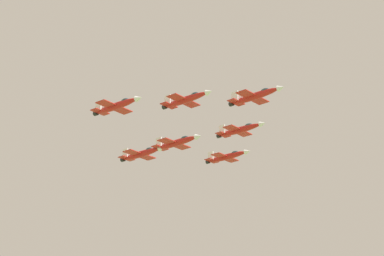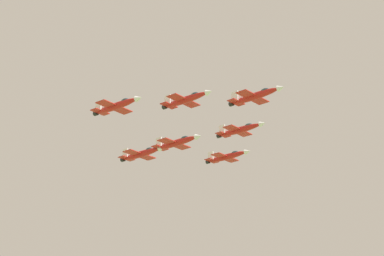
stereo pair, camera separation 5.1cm
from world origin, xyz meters
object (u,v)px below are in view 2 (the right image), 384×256
jet_trailing (141,154)px  jet_left_outer (227,157)px  jet_lead (255,96)px  jet_right_wingman (186,99)px  jet_right_outer (116,106)px  jet_slot_rear (176,143)px  jet_left_wingman (240,130)px

jet_trailing → jet_left_outer: bearing=60.2°
jet_lead → jet_right_wingman: bearing=-139.1°
jet_right_wingman → jet_trailing: size_ratio=0.95×
jet_right_outer → jet_trailing: size_ratio=0.99×
jet_lead → jet_right_wingman: size_ratio=1.05×
jet_lead → jet_trailing: jet_lead is taller
jet_lead → jet_left_outer: size_ratio=1.04×
jet_right_outer → jet_trailing: (-11.04, 21.08, -3.54)m
jet_left_outer → jet_trailing: 23.87m
jet_lead → jet_trailing: bearing=-179.4°
jet_right_wingman → jet_slot_rear: 16.57m
jet_slot_rear → jet_lead: bearing=0.5°
jet_lead → jet_left_outer: 31.94m
jet_left_outer → jet_trailing: (-13.06, -19.89, -1.83)m
jet_lead → jet_left_wingman: (-11.55, 10.84, -2.33)m
jet_trailing → jet_right_outer: bearing=-58.9°
jet_right_outer → jet_lead: bearing=39.5°
jet_right_outer → jet_right_wingman: bearing=39.6°
jet_right_outer → jet_slot_rear: jet_right_outer is taller
jet_right_outer → jet_slot_rear: bearing=89.2°
jet_right_wingman → jet_slot_rear: jet_right_wingman is taller
jet_left_wingman → jet_slot_rear: jet_left_wingman is taller
jet_left_outer → jet_slot_rear: jet_left_outer is taller
jet_left_outer → jet_right_outer: size_ratio=0.97×
jet_right_outer → jet_left_wingman: bearing=67.8°
jet_left_wingman → jet_left_outer: (-11.55, 10.84, -1.79)m
jet_left_wingman → jet_slot_rear: (-12.56, -9.65, -3.41)m
jet_left_wingman → jet_trailing: (-24.61, -9.06, -3.62)m
jet_right_wingman → jet_left_outer: (-10.54, 31.32, -3.25)m
jet_right_wingman → jet_slot_rear: bearing=139.2°
jet_lead → jet_left_wingman: 16.01m
jet_right_wingman → jet_left_outer: bearing=111.0°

